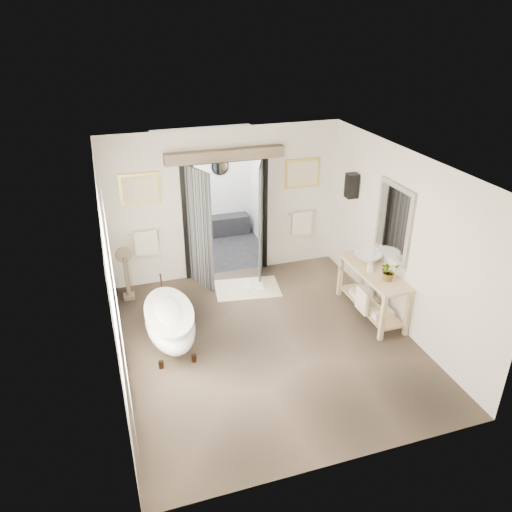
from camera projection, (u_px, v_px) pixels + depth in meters
name	position (u px, v px, depth m)	size (l,w,h in m)	color
ground_plane	(267.00, 342.00, 7.97)	(5.00, 5.00, 0.00)	brown
room_shell	(269.00, 239.00, 7.03)	(4.52, 5.02, 2.91)	silver
shower_room	(209.00, 205.00, 10.97)	(2.22, 2.01, 2.51)	#26272D
back_wall_dressing	(228.00, 202.00, 9.24)	(3.82, 0.78, 2.52)	black
clawfoot_tub	(170.00, 321.00, 7.79)	(0.75, 1.67, 0.82)	black
vanity	(372.00, 289.00, 8.48)	(0.57, 1.60, 0.85)	tan
pedestal_mirror	(127.00, 277.00, 8.98)	(0.31, 0.20, 1.04)	brown
rug	(247.00, 288.00, 9.48)	(1.20, 0.80, 0.01)	beige
slippers	(254.00, 285.00, 9.50)	(0.43, 0.30, 0.05)	white
basin	(368.00, 258.00, 8.57)	(0.46, 0.46, 0.16)	white
plant	(389.00, 271.00, 7.96)	(0.30, 0.26, 0.33)	gray
soap_bottle_a	(370.00, 266.00, 8.26)	(0.08, 0.09, 0.19)	gray
soap_bottle_b	(357.00, 252.00, 8.80)	(0.12, 0.12, 0.16)	gray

